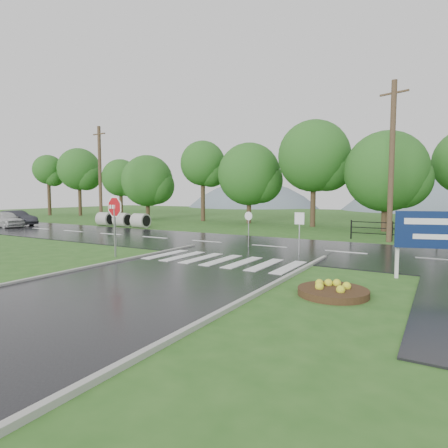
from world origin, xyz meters
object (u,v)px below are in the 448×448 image
Objects in this scene: stop_sign at (115,212)px; car_dark at (16,226)px; culvert_pipes at (122,220)px; estate_billboard at (439,234)px; car_white at (6,227)px.

stop_sign is 0.71× the size of car_dark.
stop_sign is 21.54m from car_dark.
culvert_pipes is 2.16× the size of estate_billboard.
culvert_pipes is 9.71m from car_white.
culvert_pipes is 16.17m from stop_sign.
stop_sign is at bearing -115.01° from car_dark.
stop_sign is 12.72m from estate_billboard.
culvert_pipes is 1.88× the size of stop_sign.
culvert_pipes is 25.77m from estate_billboard.
estate_billboard is at bearing 8.35° from stop_sign.
culvert_pipes is 1.34× the size of car_dark.
car_white is at bearing 172.70° from estate_billboard.
stop_sign reaches higher than car_white.
car_white reaches higher than car_dark.
stop_sign reaches higher than car_dark.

